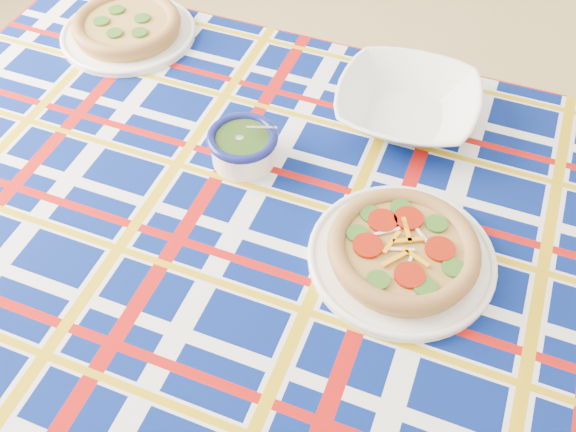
% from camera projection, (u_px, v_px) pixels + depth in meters
% --- Properties ---
extents(floor, '(4.00, 4.00, 0.00)m').
position_uv_depth(floor, '(424.00, 271.00, 1.81)').
color(floor, '#A48A55').
rests_on(floor, ground).
extents(dining_table, '(1.68, 1.27, 0.70)m').
position_uv_depth(dining_table, '(292.00, 250.00, 1.07)').
color(dining_table, brown).
rests_on(dining_table, floor).
extents(tablecloth, '(1.71, 1.31, 0.10)m').
position_uv_depth(tablecloth, '(292.00, 242.00, 1.05)').
color(tablecloth, '#05155E').
rests_on(tablecloth, dining_table).
extents(main_focaccia_plate, '(0.32, 0.32, 0.06)m').
position_uv_depth(main_focaccia_plate, '(403.00, 249.00, 0.95)').
color(main_focaccia_plate, '#AB823D').
rests_on(main_focaccia_plate, tablecloth).
extents(pesto_bowl, '(0.14, 0.14, 0.07)m').
position_uv_depth(pesto_bowl, '(243.00, 144.00, 1.07)').
color(pesto_bowl, '#1A310D').
rests_on(pesto_bowl, tablecloth).
extents(serving_bowl, '(0.30, 0.30, 0.06)m').
position_uv_depth(serving_bowl, '(407.00, 105.00, 1.14)').
color(serving_bowl, white).
rests_on(serving_bowl, tablecloth).
extents(second_focaccia_plate, '(0.34, 0.34, 0.05)m').
position_uv_depth(second_focaccia_plate, '(127.00, 25.00, 1.31)').
color(second_focaccia_plate, '#AB823D').
rests_on(second_focaccia_plate, tablecloth).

